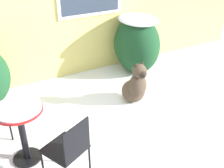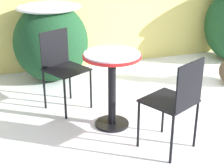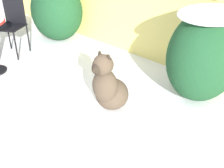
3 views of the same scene
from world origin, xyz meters
name	(u,v)px [view 2 (image 2 of 3)]	position (x,y,z in m)	size (l,w,h in m)	color
shrub_left	(51,40)	(-1.77, 1.74, 0.57)	(1.00, 0.88, 1.07)	#194223
patio_table	(112,73)	(-1.41, 0.25, 0.59)	(0.58, 0.58, 0.79)	black
patio_chair_near_table	(62,65)	(-1.79, 0.85, 0.51)	(0.55, 0.55, 0.89)	black
patio_chair_far_side	(176,100)	(-1.03, -0.37, 0.51)	(0.55, 0.55, 0.89)	black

